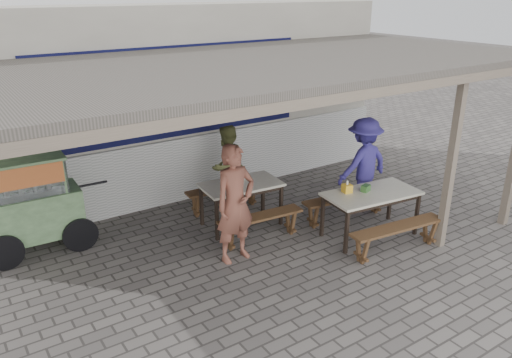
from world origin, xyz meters
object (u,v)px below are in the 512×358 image
object	(u,v)px
bench_left_street	(261,222)
patron_right_table	(363,163)
condiment_bowl	(227,182)
vendor_cart	(33,202)
bench_left_wall	(224,193)
donation_box	(366,188)
patron_street_side	(235,204)
bench_right_street	(397,232)
tissue_box	(347,188)
condiment_jar	(245,176)
bench_right_wall	(346,201)
patron_wall_side	(227,166)
table_left	(241,188)
table_right	(371,197)

from	to	relation	value
bench_left_street	patron_right_table	size ratio (longest dim) A/B	0.85
condiment_bowl	vendor_cart	bearing A→B (deg)	163.77
bench_left_wall	donation_box	xyz separation A→B (m)	(1.41, -2.05, 0.47)
patron_street_side	condiment_bowl	distance (m)	1.14
bench_left_street	bench_right_street	distance (m)	2.08
vendor_cart	tissue_box	xyz separation A→B (m)	(4.23, -2.20, 0.00)
condiment_jar	bench_left_street	bearing A→B (deg)	-106.23
bench_left_street	vendor_cart	size ratio (longest dim) A/B	0.75
bench_left_street	bench_right_wall	distance (m)	1.66
condiment_jar	condiment_bowl	world-z (taller)	condiment_jar
patron_wall_side	bench_left_wall	bearing A→B (deg)	26.47
bench_right_wall	tissue_box	bearing A→B (deg)	-127.28
table_left	condiment_bowl	distance (m)	0.26
bench_left_wall	patron_wall_side	world-z (taller)	patron_wall_side
table_left	bench_left_street	distance (m)	0.75
condiment_bowl	condiment_jar	bearing A→B (deg)	3.37
bench_right_street	bench_left_wall	bearing A→B (deg)	123.18
table_left	vendor_cart	distance (m)	3.19
patron_street_side	table_right	bearing A→B (deg)	-18.72
patron_street_side	donation_box	size ratio (longest dim) A/B	11.48
donation_box	patron_street_side	bearing A→B (deg)	167.60
table_left	tissue_box	distance (m)	1.73
table_left	condiment_jar	distance (m)	0.27
vendor_cart	patron_wall_side	world-z (taller)	patron_wall_side
table_left	bench_right_wall	distance (m)	1.83
patron_right_table	condiment_jar	size ratio (longest dim) A/B	17.70
condiment_bowl	table_right	bearing A→B (deg)	-42.97
table_left	table_right	world-z (taller)	same
table_left	bench_left_street	world-z (taller)	table_left
table_right	condiment_jar	bearing A→B (deg)	136.27
vendor_cart	patron_wall_side	bearing A→B (deg)	0.81
bench_right_street	table_right	bearing A→B (deg)	90.00
bench_right_wall	patron_right_table	world-z (taller)	patron_right_table
vendor_cart	condiment_jar	bearing A→B (deg)	-11.86
table_left	bench_right_wall	bearing A→B (deg)	-22.42
vendor_cart	condiment_bowl	size ratio (longest dim) A/B	8.55
table_right	condiment_jar	world-z (taller)	condiment_jar
bench_left_wall	patron_street_side	size ratio (longest dim) A/B	0.80
bench_left_street	patron_wall_side	size ratio (longest dim) A/B	0.95
tissue_box	condiment_bowl	size ratio (longest dim) A/B	0.60
bench_left_street	donation_box	world-z (taller)	donation_box
bench_right_wall	vendor_cart	size ratio (longest dim) A/B	0.86
bench_right_wall	table_right	bearing A→B (deg)	-90.00
vendor_cart	tissue_box	distance (m)	4.77
patron_street_side	patron_right_table	bearing A→B (deg)	2.31
table_right	tissue_box	size ratio (longest dim) A/B	11.93
patron_right_table	donation_box	bearing A→B (deg)	46.28
patron_right_table	tissue_box	distance (m)	1.23
vendor_cart	table_left	bearing A→B (deg)	-15.29
condiment_jar	table_right	bearing A→B (deg)	-50.44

